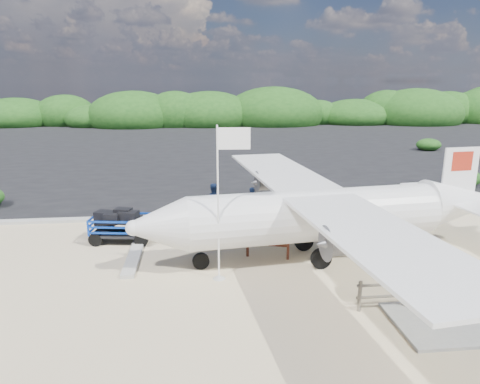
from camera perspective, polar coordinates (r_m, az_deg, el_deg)
The scene contains 13 objects.
ground at distance 17.98m, azimuth 0.59°, elevation -8.10°, with size 160.00×160.00×0.00m, color beige.
asphalt_apron at distance 47.03m, azimuth -3.64°, elevation 6.06°, with size 90.00×50.00×0.04m, color #B2B2B2, non-canonical shape.
lagoon at distance 20.53m, azimuth -25.96°, elevation -6.70°, with size 9.00×7.00×0.40m, color #B2B2B2, non-canonical shape.
walkway_pad at distance 14.59m, azimuth 26.53°, elevation -15.44°, with size 3.50×2.50×0.10m, color #B2B2B2, non-canonical shape.
vegetation_band at distance 71.84m, azimuth -4.52°, elevation 8.97°, with size 124.00×8.00×4.40m, color #B2B2B2, non-canonical shape.
fence at distance 15.57m, azimuth 26.15°, elevation -13.45°, with size 6.40×2.00×1.10m, color #B2B2B2, non-canonical shape.
baggage_cart at distance 19.87m, azimuth -15.37°, elevation -6.39°, with size 2.79×1.60×1.40m, color #0B38B1, non-canonical shape.
flagpole at distance 15.81m, azimuth -2.80°, elevation -11.44°, with size 1.11×0.46×5.54m, color white, non-canonical shape.
signboard at distance 17.54m, azimuth 3.68°, elevation -8.73°, with size 1.85×0.17×1.53m, color #552618, non-canonical shape.
crew_a at distance 20.02m, azimuth -2.77°, elevation -3.01°, with size 0.65×0.43×1.78m, color #111F42.
crew_b at distance 21.95m, azimuth -3.61°, elevation -1.26°, with size 0.93×0.72×1.91m, color #111F42.
crew_c at distance 21.53m, azimuth 1.65°, elevation -1.69°, with size 1.06×0.44×1.80m, color #111F42.
aircraft_large at distance 41.99m, azimuth 9.95°, elevation 4.84°, with size 18.25×18.25×5.48m, color #B2B2B2, non-canonical shape.
Camera 1 is at (-1.93, -16.48, 6.92)m, focal length 32.00 mm.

